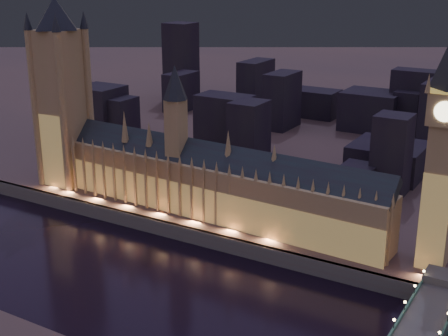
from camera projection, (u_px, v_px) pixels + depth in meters
The scene contains 7 objects.
ground_plane at pixel (152, 279), 281.36m from camera, with size 2000.00×2000.00×0.00m, color black.
north_bank at pixel (429, 86), 705.21m from camera, with size 2000.00×960.00×8.00m, color #433339.
embankment_wall at pixel (201, 238), 313.63m from camera, with size 2000.00×2.50×8.00m, color #574A49.
palace_of_westminster at pixel (207, 181), 328.25m from camera, with size 202.00×30.14×78.00m.
victoria_tower at pixel (61, 84), 363.89m from camera, with size 31.68×31.68×121.85m.
elizabeth_tower at pixel (446, 129), 257.77m from camera, with size 18.00×18.00×111.63m.
city_backdrop at pixel (397, 115), 456.24m from camera, with size 475.36×215.63×78.23m.
Camera 1 is at (156.10, -200.10, 135.29)m, focal length 50.00 mm.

